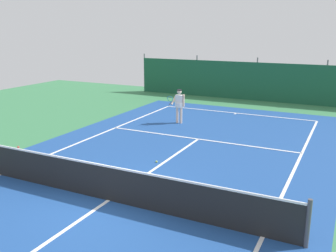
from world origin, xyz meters
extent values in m
plane|color=#387A4C|center=(0.00, 0.00, 0.00)|extent=(36.00, 36.00, 0.00)
cube|color=#1E478C|center=(0.00, 0.00, 0.00)|extent=(11.02, 26.60, 0.01)
cube|color=white|center=(0.00, 11.90, 0.01)|extent=(8.22, 0.10, 0.01)
cube|color=white|center=(-4.11, 0.00, 0.01)|extent=(0.10, 23.80, 0.01)
cube|color=white|center=(4.11, 0.00, 0.01)|extent=(0.10, 23.80, 0.01)
cube|color=white|center=(0.00, 6.40, 0.01)|extent=(8.22, 0.10, 0.01)
cube|color=white|center=(0.00, 0.00, 0.01)|extent=(0.10, 12.80, 0.01)
cube|color=white|center=(0.00, 11.75, 0.01)|extent=(0.10, 0.30, 0.01)
cube|color=black|center=(0.00, 0.00, 0.47)|extent=(9.92, 0.03, 0.95)
cube|color=white|center=(0.00, 0.00, 0.97)|extent=(9.92, 0.04, 0.05)
cylinder|color=#47474C|center=(5.01, 0.00, 0.55)|extent=(0.10, 0.10, 1.10)
cube|color=#195138|center=(0.00, 16.07, 1.20)|extent=(16.22, 0.06, 2.40)
cylinder|color=#595B60|center=(-8.11, 16.13, 1.35)|extent=(0.08, 0.08, 2.70)
cylinder|color=#595B60|center=(-4.05, 16.13, 1.35)|extent=(0.08, 0.08, 2.70)
cylinder|color=#595B60|center=(0.00, 16.13, 1.35)|extent=(0.08, 0.08, 2.70)
cylinder|color=#595B60|center=(4.05, 16.13, 1.35)|extent=(0.08, 0.08, 2.70)
cube|color=#234C1E|center=(0.00, 16.67, 0.55)|extent=(14.60, 0.70, 1.10)
cylinder|color=beige|center=(-1.77, 8.56, 0.41)|extent=(0.12, 0.12, 0.82)
cylinder|color=beige|center=(-1.97, 8.56, 0.41)|extent=(0.12, 0.12, 0.82)
cylinder|color=white|center=(-1.87, 8.56, 0.90)|extent=(0.40, 0.40, 0.22)
cube|color=white|center=(-1.87, 8.56, 1.10)|extent=(0.36, 0.20, 0.56)
sphere|color=beige|center=(-1.87, 8.56, 1.53)|extent=(0.22, 0.22, 0.22)
cylinder|color=black|center=(-1.87, 8.56, 1.62)|extent=(0.23, 0.23, 0.04)
cylinder|color=beige|center=(-1.64, 8.56, 1.13)|extent=(0.09, 0.09, 0.58)
cylinder|color=beige|center=(-2.10, 8.44, 1.13)|extent=(0.10, 0.53, 0.41)
cylinder|color=black|center=(-2.15, 8.13, 1.02)|extent=(0.04, 0.27, 0.13)
torus|color=teal|center=(-2.15, 8.13, 1.24)|extent=(0.31, 0.13, 0.29)
sphere|color=#CCDB33|center=(-0.24, 3.16, 0.03)|extent=(0.07, 0.07, 0.07)
cube|color=maroon|center=(3.60, 19.04, 0.72)|extent=(2.08, 4.31, 0.80)
cube|color=#2D333D|center=(3.60, 19.04, 1.40)|extent=(1.65, 1.99, 0.56)
cylinder|color=black|center=(2.79, 20.40, 0.32)|extent=(0.26, 0.65, 0.64)
cylinder|color=black|center=(2.62, 17.80, 0.32)|extent=(0.26, 0.65, 0.64)
cylinder|color=black|center=(4.41, 17.68, 0.32)|extent=(0.26, 0.65, 0.64)
cylinder|color=#D84C38|center=(-5.33, 1.85, 0.12)|extent=(0.08, 0.08, 0.24)
camera|label=1|loc=(5.54, -7.60, 4.48)|focal=40.35mm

